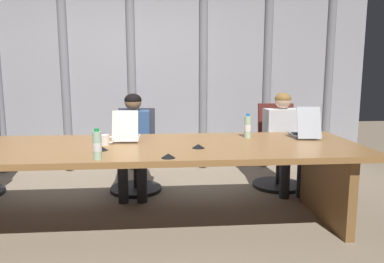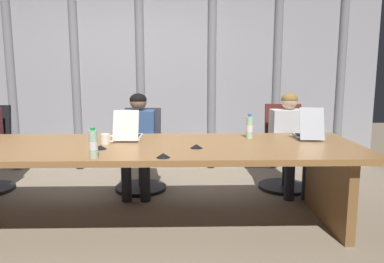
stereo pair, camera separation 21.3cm
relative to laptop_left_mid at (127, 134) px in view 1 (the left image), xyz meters
The scene contains 15 objects.
ground_plane 0.85m from the laptop_left_mid, 88.68° to the right, with size 13.00×13.00×0.00m, color #7F705B.
conference_table 0.35m from the laptop_left_mid, 88.68° to the right, with size 4.20×1.20×0.74m.
curtain_backdrop 1.93m from the laptop_left_mid, 89.83° to the left, with size 6.50×0.17×3.16m.
laptop_left_mid is the anchor object (origin of this frame).
laptop_center 1.74m from the laptop_left_mid, ahead, with size 0.27×0.46×0.31m.
office_chair_left_mid 0.90m from the laptop_left_mid, 87.97° to the left, with size 0.60×0.60×0.95m.
office_chair_center 1.95m from the laptop_left_mid, 24.33° to the left, with size 0.60×0.60×0.99m.
person_left_mid 0.63m from the laptop_left_mid, 88.38° to the left, with size 0.37×0.55×1.14m.
person_center 1.87m from the laptop_left_mid, 19.47° to the left, with size 0.44×0.56×1.14m.
water_bottle_primary 1.18m from the laptop_left_mid, ahead, with size 0.07×0.07×0.24m.
water_bottle_secondary 0.80m from the laptop_left_mid, 101.10° to the right, with size 0.07×0.07×0.23m.
coffee_mug_near 0.29m from the laptop_left_mid, 126.49° to the right, with size 0.13×0.08×0.09m.
conference_mic_left_side 0.87m from the laptop_left_mid, 64.54° to the right, with size 0.11×0.11×0.04m, color black.
conference_mic_middle 0.50m from the laptop_left_mid, 110.46° to the right, with size 0.11×0.11×0.04m, color black.
conference_mic_right_side 0.78m from the laptop_left_mid, 34.69° to the right, with size 0.11×0.11×0.04m, color black.
Camera 1 is at (0.30, -3.30, 1.41)m, focal length 35.38 mm.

